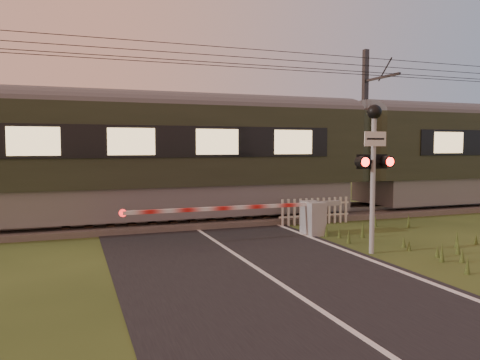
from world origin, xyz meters
name	(u,v)px	position (x,y,z in m)	size (l,w,h in m)	color
ground	(255,268)	(0.00, 0.00, 0.00)	(160.00, 160.00, 0.00)	#2A3B16
road	(260,270)	(0.02, -0.23, 0.01)	(6.00, 140.00, 0.03)	black
track_bed	(186,221)	(0.00, 6.50, 0.07)	(140.00, 3.40, 0.39)	#47423D
overhead_wires	(184,55)	(0.00, 6.50, 5.72)	(120.00, 0.62, 0.62)	black
train	(352,154)	(6.69, 6.50, 2.35)	(44.45, 3.07, 4.15)	slate
boom_gate	(303,216)	(2.74, 3.01, 0.56)	(6.56, 0.77, 1.02)	gray
crossing_signal	(374,152)	(3.24, 0.33, 2.51)	(0.93, 0.37, 3.66)	gray
picket_fence	(315,211)	(4.02, 4.60, 0.46)	(2.64, 0.08, 0.90)	silver
catenary_mast	(365,124)	(8.84, 8.72, 3.62)	(0.22, 2.46, 6.97)	#2D2D30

